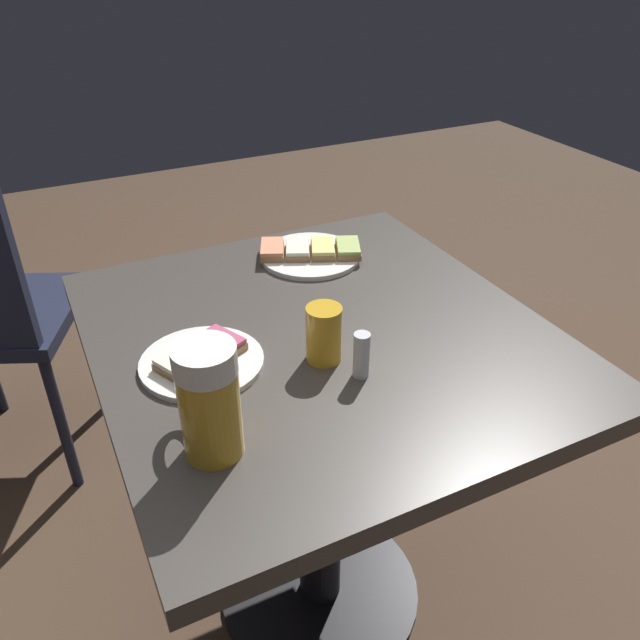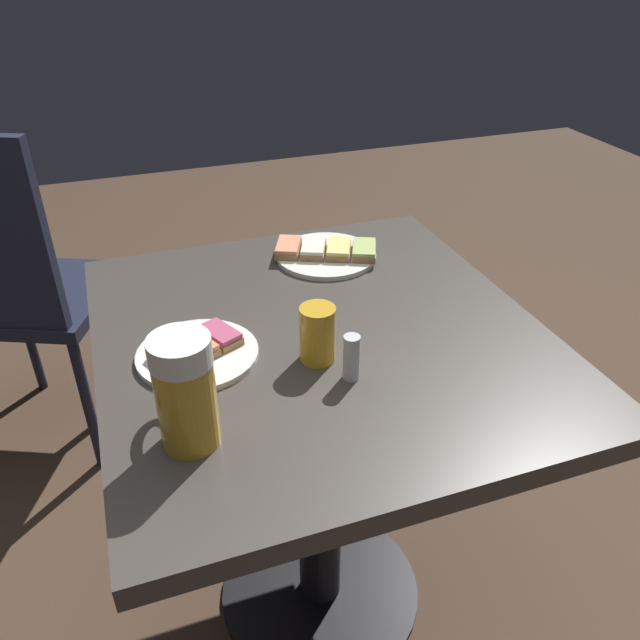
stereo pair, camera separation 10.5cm
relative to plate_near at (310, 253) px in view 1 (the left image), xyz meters
The scene contains 7 objects.
ground_plane 0.77m from the plate_near, 67.96° to the left, with size 6.00×6.00×0.00m, color #4C3828.
cafe_table 0.32m from the plate_near, 67.96° to the left, with size 0.73×0.78×0.71m.
plate_near is the anchor object (origin of this frame).
plate_far 0.40m from the plate_near, 40.00° to the left, with size 0.19×0.19×0.03m.
beer_mug 0.57m from the plate_near, 51.59° to the left, with size 0.08×0.13×0.16m.
beer_glass_small 0.35m from the plate_near, 67.96° to the left, with size 0.06×0.06×0.09m, color gold.
salt_shaker 0.40m from the plate_near, 75.07° to the left, with size 0.03×0.03×0.07m, color silver.
Camera 1 is at (0.39, 0.80, 1.29)m, focal length 35.52 mm.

